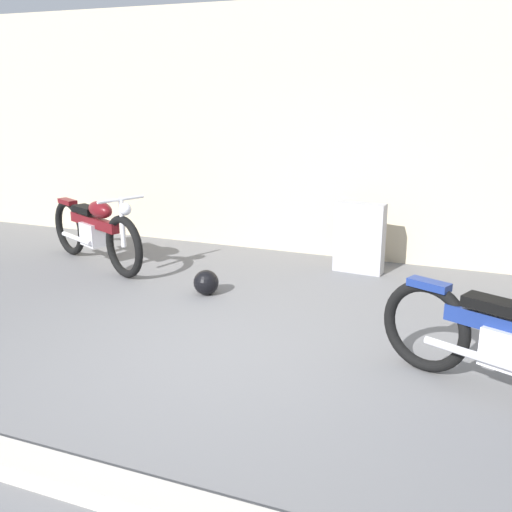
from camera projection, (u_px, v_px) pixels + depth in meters
ground_plane at (216, 361)px, 5.08m from camera, size 40.00×40.00×0.00m
building_wall at (334, 132)px, 7.97m from camera, size 18.00×0.30×3.40m
curb_strip at (81, 481)px, 3.43m from camera, size 18.00×0.24×0.12m
stone_marker at (359, 238)px, 7.44m from camera, size 0.64×0.25×0.90m
helmet at (206, 282)px, 6.70m from camera, size 0.29×0.29×0.29m
motorcycle_maroon at (95, 230)px, 7.72m from camera, size 2.07×1.12×1.00m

